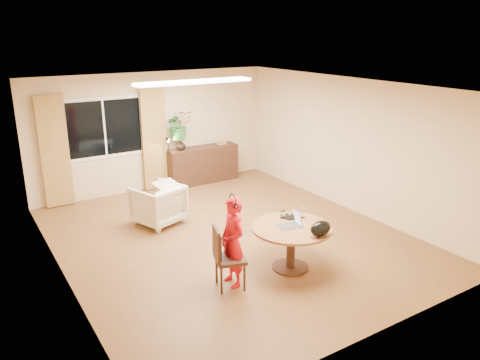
% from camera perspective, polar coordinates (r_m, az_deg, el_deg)
% --- Properties ---
extents(floor, '(6.50, 6.50, 0.00)m').
position_cam_1_polar(floor, '(8.22, -1.26, -6.98)').
color(floor, brown).
rests_on(floor, ground).
extents(ceiling, '(6.50, 6.50, 0.00)m').
position_cam_1_polar(ceiling, '(7.51, -1.40, 11.33)').
color(ceiling, white).
rests_on(ceiling, wall_back).
extents(wall_back, '(5.50, 0.00, 5.50)m').
position_cam_1_polar(wall_back, '(10.61, -10.43, 5.85)').
color(wall_back, '#D3B689').
rests_on(wall_back, floor).
extents(wall_left, '(0.00, 6.50, 6.50)m').
position_cam_1_polar(wall_left, '(6.85, -21.50, -1.76)').
color(wall_left, '#D3B689').
rests_on(wall_left, floor).
extents(wall_right, '(0.00, 6.50, 6.50)m').
position_cam_1_polar(wall_right, '(9.43, 13.21, 4.18)').
color(wall_right, '#D3B689').
rests_on(wall_right, floor).
extents(window, '(1.70, 0.03, 1.30)m').
position_cam_1_polar(window, '(10.21, -16.20, 6.11)').
color(window, white).
rests_on(window, wall_back).
extents(curtain_left, '(0.55, 0.08, 2.25)m').
position_cam_1_polar(curtain_left, '(9.98, -21.67, 3.20)').
color(curtain_left, '#915F2F').
rests_on(curtain_left, wall_back).
extents(curtain_right, '(0.55, 0.08, 2.25)m').
position_cam_1_polar(curtain_right, '(10.54, -10.44, 4.90)').
color(curtain_right, '#915F2F').
rests_on(curtain_right, wall_back).
extents(ceiling_panel, '(2.20, 0.35, 0.05)m').
position_cam_1_polar(ceiling_panel, '(8.56, -5.61, 11.82)').
color(ceiling_panel, white).
rests_on(ceiling_panel, ceiling).
extents(dining_table, '(1.20, 1.20, 0.68)m').
position_cam_1_polar(dining_table, '(7.03, 6.27, -6.74)').
color(dining_table, brown).
rests_on(dining_table, floor).
extents(dining_chair, '(0.54, 0.51, 0.91)m').
position_cam_1_polar(dining_chair, '(6.55, -1.21, -9.38)').
color(dining_chair, black).
rests_on(dining_chair, floor).
extents(child, '(0.48, 0.32, 1.30)m').
position_cam_1_polar(child, '(6.53, -0.89, -7.59)').
color(child, red).
rests_on(child, floor).
extents(laptop, '(0.39, 0.30, 0.23)m').
position_cam_1_polar(laptop, '(6.93, 5.91, -4.76)').
color(laptop, '#B7B7BC').
rests_on(laptop, dining_table).
extents(tumbler, '(0.09, 0.09, 0.12)m').
position_cam_1_polar(tumbler, '(7.24, 5.25, -4.23)').
color(tumbler, white).
rests_on(tumbler, dining_table).
extents(wine_glass, '(0.07, 0.07, 0.18)m').
position_cam_1_polar(wine_glass, '(7.27, 7.72, -3.91)').
color(wine_glass, white).
rests_on(wine_glass, dining_table).
extents(pot_lid, '(0.25, 0.25, 0.04)m').
position_cam_1_polar(pot_lid, '(7.30, 6.07, -4.39)').
color(pot_lid, white).
rests_on(pot_lid, dining_table).
extents(handbag, '(0.38, 0.30, 0.23)m').
position_cam_1_polar(handbag, '(6.69, 9.81, -5.84)').
color(handbag, black).
rests_on(handbag, dining_table).
extents(armchair, '(1.02, 1.03, 0.75)m').
position_cam_1_polar(armchair, '(8.80, -9.97, -2.92)').
color(armchair, beige).
rests_on(armchair, floor).
extents(throw, '(0.58, 0.65, 0.03)m').
position_cam_1_polar(throw, '(8.70, -8.62, -0.38)').
color(throw, beige).
rests_on(throw, armchair).
extents(sideboard, '(1.71, 0.42, 0.85)m').
position_cam_1_polar(sideboard, '(11.03, -4.57, 1.88)').
color(sideboard, black).
rests_on(sideboard, floor).
extents(vase, '(0.30, 0.30, 0.25)m').
position_cam_1_polar(vase, '(10.66, -7.28, 4.28)').
color(vase, black).
rests_on(vase, sideboard).
extents(bouquet, '(0.63, 0.55, 0.66)m').
position_cam_1_polar(bouquet, '(10.56, -7.46, 6.67)').
color(bouquet, '#296E2A').
rests_on(bouquet, vase).
extents(book_stack, '(0.24, 0.20, 0.08)m').
position_cam_1_polar(book_stack, '(11.15, -2.29, 4.58)').
color(book_stack, brown).
rests_on(book_stack, sideboard).
extents(desk_lamp, '(0.17, 0.17, 0.35)m').
position_cam_1_polar(desk_lamp, '(10.48, -8.72, 4.27)').
color(desk_lamp, black).
rests_on(desk_lamp, sideboard).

